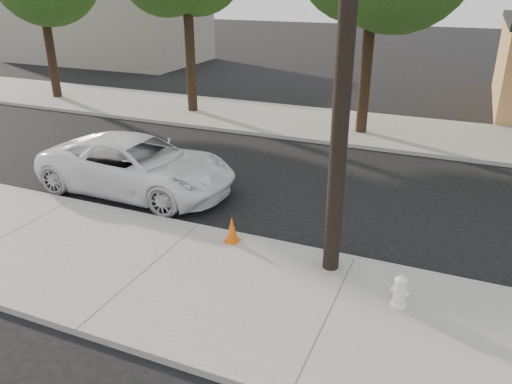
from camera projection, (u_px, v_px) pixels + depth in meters
ground at (233, 199)px, 14.38m from camera, size 120.00×120.00×0.00m
near_sidewalk at (148, 271)px, 10.72m from camera, size 90.00×4.40×0.15m
far_sidewalk at (318, 124)px, 21.53m from camera, size 90.00×5.00×0.15m
curb_near at (198, 228)px, 12.57m from camera, size 90.00×0.12×0.16m
building_far at (107, 26)px, 37.48m from camera, size 14.00×8.00×5.00m
utility_pole at (345, 49)px, 8.94m from camera, size 1.40×0.34×9.00m
police_cruiser at (137, 165)px, 14.63m from camera, size 5.91×2.79×1.63m
fire_hydrant at (400, 292)px, 9.34m from camera, size 0.35×0.31×0.65m
traffic_cone at (232, 230)px, 11.67m from camera, size 0.34×0.34×0.63m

